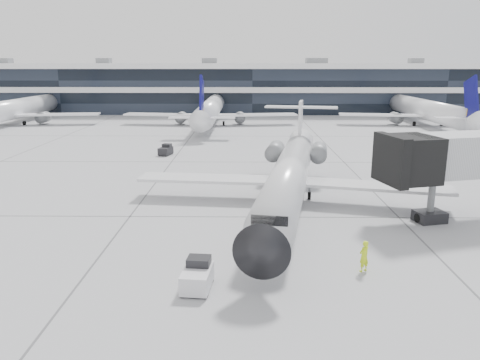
{
  "coord_description": "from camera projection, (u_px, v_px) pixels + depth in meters",
  "views": [
    {
      "loc": [
        -1.35,
        -33.04,
        11.05
      ],
      "look_at": [
        -1.8,
        0.93,
        2.6
      ],
      "focal_mm": 35.0,
      "sensor_mm": 36.0,
      "label": 1
    }
  ],
  "objects": [
    {
      "name": "ramp_worker",
      "position": [
        364.0,
        256.0,
        25.43
      ],
      "size": [
        0.77,
        0.71,
        1.78
      ],
      "primitive_type": "imported",
      "rotation": [
        0.0,
        0.0,
        3.73
      ],
      "color": "#D0F319",
      "rests_on": "ground"
    },
    {
      "name": "terminal",
      "position": [
        252.0,
        90.0,
        113.07
      ],
      "size": [
        170.0,
        22.0,
        10.0
      ],
      "primitive_type": "cube",
      "color": "black",
      "rests_on": "ground"
    },
    {
      "name": "bg_jet_right",
      "position": [
        424.0,
        125.0,
        87.67
      ],
      "size": [
        32.0,
        40.0,
        9.6
      ],
      "primitive_type": null,
      "color": "white",
      "rests_on": "ground"
    },
    {
      "name": "traffic_cone",
      "position": [
        261.0,
        194.0,
        39.96
      ],
      "size": [
        0.4,
        0.4,
        0.55
      ],
      "rotation": [
        0.0,
        0.0,
        -0.08
      ],
      "color": "#FF4C0D",
      "rests_on": "ground"
    },
    {
      "name": "ground",
      "position": [
        264.0,
        217.0,
        34.71
      ],
      "size": [
        220.0,
        220.0,
        0.0
      ],
      "primitive_type": "plane",
      "color": "#97989A",
      "rests_on": "ground"
    },
    {
      "name": "bg_jet_center",
      "position": [
        211.0,
        124.0,
        88.18
      ],
      "size": [
        32.0,
        40.0,
        9.6
      ],
      "primitive_type": null,
      "color": "white",
      "rests_on": "ground"
    },
    {
      "name": "regional_jet",
      "position": [
        290.0,
        173.0,
        37.75
      ],
      "size": [
        25.3,
        31.55,
        7.31
      ],
      "rotation": [
        0.0,
        0.0,
        -0.17
      ],
      "color": "silver",
      "rests_on": "ground"
    },
    {
      "name": "far_tug",
      "position": [
        166.0,
        150.0,
        58.28
      ],
      "size": [
        1.71,
        2.35,
        1.34
      ],
      "rotation": [
        0.0,
        0.0,
        -0.24
      ],
      "color": "black",
      "rests_on": "ground"
    },
    {
      "name": "bg_jet_left",
      "position": [
        16.0,
        124.0,
        88.64
      ],
      "size": [
        32.0,
        40.0,
        9.6
      ],
      "primitive_type": null,
      "color": "white",
      "rests_on": "ground"
    },
    {
      "name": "baggage_tug",
      "position": [
        197.0,
        276.0,
        23.58
      ],
      "size": [
        1.59,
        2.45,
        1.48
      ],
      "rotation": [
        0.0,
        0.0,
        -0.09
      ],
      "color": "silver",
      "rests_on": "ground"
    }
  ]
}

